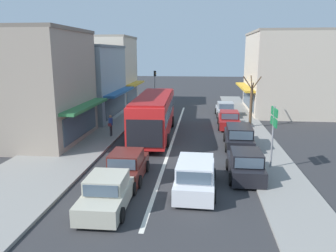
% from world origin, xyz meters
% --- Properties ---
extents(ground_plane, '(140.00, 140.00, 0.00)m').
position_xyz_m(ground_plane, '(0.00, 0.00, 0.00)').
color(ground_plane, '#2D2D30').
extents(lane_centre_line, '(0.20, 28.00, 0.01)m').
position_xyz_m(lane_centre_line, '(0.00, 4.00, 0.00)').
color(lane_centre_line, silver).
rests_on(lane_centre_line, ground).
extents(sidewalk_left, '(5.20, 44.00, 0.14)m').
position_xyz_m(sidewalk_left, '(-6.80, 6.00, 0.07)').
color(sidewalk_left, gray).
rests_on(sidewalk_left, ground).
extents(kerb_right, '(2.80, 44.00, 0.12)m').
position_xyz_m(kerb_right, '(6.20, 6.00, 0.06)').
color(kerb_right, gray).
rests_on(kerb_right, ground).
extents(shopfront_corner_near, '(8.26, 7.80, 8.11)m').
position_xyz_m(shopfront_corner_near, '(-10.18, 1.82, 4.05)').
color(shopfront_corner_near, gray).
rests_on(shopfront_corner_near, ground).
extents(shopfront_mid_block, '(8.90, 8.87, 7.12)m').
position_xyz_m(shopfront_mid_block, '(-10.18, 10.53, 3.56)').
color(shopfront_mid_block, '#84939E').
rests_on(shopfront_mid_block, ground).
extents(shopfront_far_end, '(8.47, 7.32, 8.35)m').
position_xyz_m(shopfront_far_end, '(-10.18, 18.99, 4.17)').
color(shopfront_far_end, beige).
rests_on(shopfront_far_end, ground).
extents(building_right_far, '(9.52, 10.32, 8.63)m').
position_xyz_m(building_right_far, '(11.48, 16.29, 4.31)').
color(building_right_far, beige).
rests_on(building_right_far, ground).
extents(city_bus, '(3.02, 10.94, 3.23)m').
position_xyz_m(city_bus, '(-1.56, 4.12, 1.88)').
color(city_bus, red).
rests_on(city_bus, ground).
extents(hatchback_adjacent_lane_lead, '(1.83, 3.71, 1.54)m').
position_xyz_m(hatchback_adjacent_lane_lead, '(-1.65, -4.88, 0.71)').
color(hatchback_adjacent_lane_lead, '#561E19').
rests_on(hatchback_adjacent_lane_lead, ground).
extents(wagon_behind_bus_near, '(2.04, 4.55, 1.58)m').
position_xyz_m(wagon_behind_bus_near, '(1.88, -5.96, 0.75)').
color(wagon_behind_bus_near, silver).
rests_on(wagon_behind_bus_near, ground).
extents(sedan_queue_far_back, '(1.94, 4.22, 1.47)m').
position_xyz_m(sedan_queue_far_back, '(-1.77, -8.06, 0.66)').
color(sedan_queue_far_back, '#B7B29E').
rests_on(sedan_queue_far_back, ground).
extents(parked_hatchback_kerb_front, '(1.82, 3.70, 1.54)m').
position_xyz_m(parked_hatchback_kerb_front, '(4.45, -4.08, 0.71)').
color(parked_hatchback_kerb_front, black).
rests_on(parked_hatchback_kerb_front, ground).
extents(parked_wagon_kerb_second, '(2.01, 4.54, 1.58)m').
position_xyz_m(parked_wagon_kerb_second, '(4.70, 1.66, 0.75)').
color(parked_wagon_kerb_second, black).
rests_on(parked_wagon_kerb_second, ground).
extents(parked_sedan_kerb_third, '(1.96, 4.23, 1.47)m').
position_xyz_m(parked_sedan_kerb_third, '(4.51, 7.83, 0.66)').
color(parked_sedan_kerb_third, maroon).
rests_on(parked_sedan_kerb_third, ground).
extents(parked_sedan_kerb_rear, '(1.98, 4.24, 1.47)m').
position_xyz_m(parked_sedan_kerb_rear, '(4.54, 13.05, 0.66)').
color(parked_sedan_kerb_rear, '#9EA3A8').
rests_on(parked_sedan_kerb_rear, ground).
extents(traffic_light_downstreet, '(0.33, 0.24, 4.20)m').
position_xyz_m(traffic_light_downstreet, '(-3.84, 20.56, 2.85)').
color(traffic_light_downstreet, gray).
rests_on(traffic_light_downstreet, ground).
extents(directional_road_sign, '(0.10, 1.40, 3.60)m').
position_xyz_m(directional_road_sign, '(6.05, -2.60, 2.70)').
color(directional_road_sign, gray).
rests_on(directional_road_sign, ground).
extents(street_tree_right, '(1.57, 1.69, 4.50)m').
position_xyz_m(street_tree_right, '(6.36, 8.00, 2.13)').
color(street_tree_right, brown).
rests_on(street_tree_right, ground).
extents(pedestrian_with_handbag_near, '(0.25, 0.65, 1.63)m').
position_xyz_m(pedestrian_with_handbag_near, '(-4.82, 3.34, 1.07)').
color(pedestrian_with_handbag_near, '#333338').
rests_on(pedestrian_with_handbag_near, sidewalk_left).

